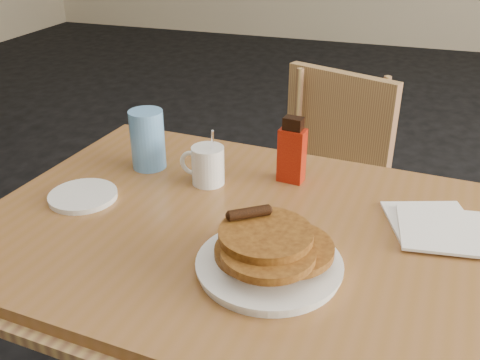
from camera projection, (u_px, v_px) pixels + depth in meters
name	position (u px, v px, depth m)	size (l,w,h in m)	color
main_table	(260.00, 247.00, 1.08)	(1.23, 0.88, 0.75)	brown
chair_main_far	(330.00, 182.00, 1.77)	(0.50, 0.51, 0.85)	tan
pancake_plate	(269.00, 255.00, 0.93)	(0.26, 0.26, 0.10)	white
coffee_mug	(207.00, 164.00, 1.22)	(0.11, 0.07, 0.14)	white
syrup_bottle	(292.00, 152.00, 1.22)	(0.06, 0.04, 0.16)	maroon
napkin_stack	(437.00, 226.00, 1.06)	(0.22, 0.23, 0.01)	white
blue_tumbler	(148.00, 139.00, 1.28)	(0.08, 0.08, 0.14)	#62A0E5
side_saucer	(83.00, 196.00, 1.17)	(0.15, 0.15, 0.01)	white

